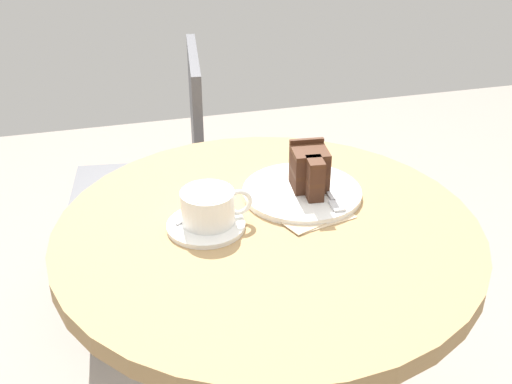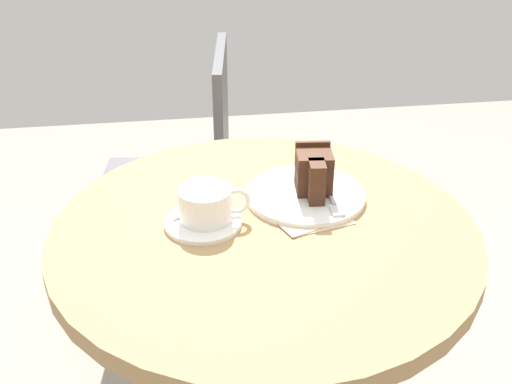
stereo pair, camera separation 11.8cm
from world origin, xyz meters
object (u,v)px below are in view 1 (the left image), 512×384
saucer (206,226)px  napkin (307,211)px  fork (330,195)px  teaspoon (202,211)px  coffee_cup (209,206)px  cake_plate (302,192)px  cafe_chair (166,172)px  cake_slice (310,170)px

saucer → napkin: 0.19m
saucer → fork: size_ratio=0.89×
teaspoon → napkin: size_ratio=0.51×
coffee_cup → teaspoon: coffee_cup is taller
cake_plate → fork: (0.04, -0.04, 0.01)m
teaspoon → fork: bearing=-34.6°
napkin → cafe_chair: cafe_chair is taller
coffee_cup → cafe_chair: cafe_chair is taller
coffee_cup → cake_slice: cake_slice is taller
saucer → teaspoon: 0.04m
teaspoon → napkin: 0.19m
fork → teaspoon: bearing=-90.7°
saucer → cafe_chair: cafe_chair is taller
teaspoon → cake_plate: bearing=-24.1°
cake_slice → napkin: size_ratio=0.62×
saucer → cafe_chair: bearing=89.8°
fork → napkin: (-0.05, -0.02, -0.01)m
cake_plate → cake_slice: size_ratio=2.25×
coffee_cup → cake_slice: bearing=16.9°
coffee_cup → fork: coffee_cup is taller
cake_plate → cake_slice: cake_slice is taller
cake_plate → napkin: cake_plate is taller
teaspoon → fork: fork is taller
teaspoon → cafe_chair: 0.66m
napkin → teaspoon: bearing=170.4°
coffee_cup → teaspoon: size_ratio=1.52×
saucer → cake_plate: bearing=18.7°
saucer → fork: (0.25, 0.03, 0.01)m
cake_plate → cake_slice: (0.02, 0.00, 0.05)m
cake_slice → teaspoon: bearing=-171.8°
teaspoon → cake_slice: 0.22m
saucer → cake_slice: (0.22, 0.07, 0.05)m
saucer → cafe_chair: (0.00, 0.65, -0.22)m
cake_plate → fork: fork is taller
cake_plate → teaspoon: bearing=-171.8°
cake_slice → coffee_cup: bearing=-163.1°
fork → napkin: size_ratio=0.95×
coffee_cup → cake_plate: coffee_cup is taller
cake_plate → coffee_cup: bearing=-162.4°
cake_slice → fork: size_ratio=0.65×
coffee_cup → saucer: bearing=-139.0°
coffee_cup → fork: bearing=5.4°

